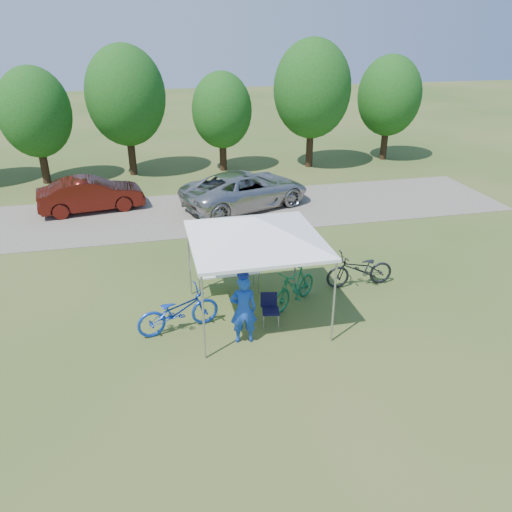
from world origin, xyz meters
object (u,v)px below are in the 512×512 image
at_px(bike_blue, 178,311).
at_px(bike_dark, 360,269).
at_px(cyclist, 243,309).
at_px(cooler, 210,267).
at_px(sedan, 91,194).
at_px(bike_green, 294,287).
at_px(folding_table, 228,272).
at_px(folding_chair, 270,306).
at_px(minivan, 246,189).

distance_m(bike_blue, bike_dark, 5.35).
distance_m(cyclist, bike_blue, 1.70).
height_order(cooler, cyclist, cyclist).
distance_m(bike_blue, sedan, 9.79).
bearing_deg(cyclist, cooler, -75.05).
bearing_deg(bike_green, folding_table, -161.37).
bearing_deg(cyclist, bike_green, -135.79).
relative_size(cooler, bike_green, 0.24).
xyz_separation_m(cyclist, bike_blue, (-1.45, 0.82, -0.33)).
xyz_separation_m(folding_chair, cyclist, (-0.80, -0.64, 0.39)).
relative_size(cyclist, sedan, 0.43).
bearing_deg(sedan, cyclist, -167.35).
distance_m(folding_chair, cooler, 2.20).
bearing_deg(folding_chair, minivan, 92.77).
bearing_deg(bike_dark, bike_green, -74.02).
bearing_deg(sedan, bike_green, -156.24).
bearing_deg(sedan, folding_chair, -162.15).
relative_size(folding_table, cooler, 3.82).
bearing_deg(bike_blue, folding_table, -57.14).
relative_size(folding_chair, bike_green, 0.45).
distance_m(folding_table, cyclist, 2.43).
height_order(cooler, bike_dark, bike_dark).
xyz_separation_m(folding_table, sedan, (-4.16, 7.82, 0.05)).
height_order(cyclist, sedan, cyclist).
bearing_deg(minivan, sedan, 60.43).
height_order(folding_chair, bike_green, bike_green).
distance_m(folding_chair, bike_green, 1.12).
bearing_deg(bike_dark, minivan, -166.11).
relative_size(folding_table, bike_blue, 0.81).
relative_size(folding_table, cyclist, 0.96).
distance_m(bike_dark, sedan, 11.43).
xyz_separation_m(folding_table, bike_blue, (-1.51, -1.60, -0.10)).
xyz_separation_m(bike_green, minivan, (0.34, 7.94, 0.21)).
distance_m(bike_green, bike_dark, 2.21).
relative_size(folding_table, bike_green, 0.92).
distance_m(folding_chair, bike_dark, 3.26).
bearing_deg(folding_table, cyclist, -91.45).
relative_size(cyclist, bike_dark, 0.88).
relative_size(bike_green, minivan, 0.34).
distance_m(cooler, sedan, 8.64).
bearing_deg(cyclist, folding_chair, -136.61).
relative_size(bike_dark, minivan, 0.37).
height_order(bike_blue, sedan, sedan).
relative_size(cyclist, bike_green, 0.96).
relative_size(folding_table, minivan, 0.31).
relative_size(bike_dark, sedan, 0.49).
height_order(folding_chair, bike_blue, bike_blue).
height_order(cooler, sedan, sedan).
distance_m(folding_table, bike_green, 1.91).
bearing_deg(cooler, folding_chair, -55.32).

